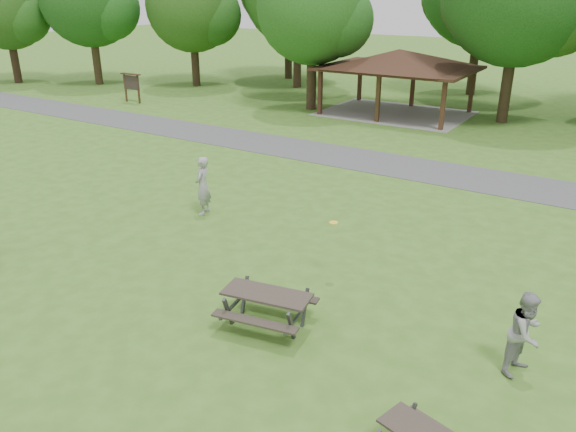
{
  "coord_description": "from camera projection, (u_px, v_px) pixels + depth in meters",
  "views": [
    {
      "loc": [
        8.57,
        -7.97,
        7.09
      ],
      "look_at": [
        1.0,
        4.0,
        1.3
      ],
      "focal_mm": 35.0,
      "sensor_mm": 36.0,
      "label": 1
    }
  ],
  "objects": [
    {
      "name": "notice_board",
      "position": [
        131.0,
        82.0,
        36.64
      ],
      "size": [
        1.6,
        0.3,
        1.88
      ],
      "color": "#3B2615",
      "rests_on": "ground"
    },
    {
      "name": "tree_row_b",
      "position": [
        193.0,
        8.0,
        41.33
      ],
      "size": [
        7.14,
        6.8,
        9.28
      ],
      "color": "black",
      "rests_on": "ground"
    },
    {
      "name": "pavilion",
      "position": [
        399.0,
        61.0,
        32.75
      ],
      "size": [
        8.6,
        7.01,
        3.76
      ],
      "color": "#351C13",
      "rests_on": "ground"
    },
    {
      "name": "tree_row_d",
      "position": [
        314.0,
        11.0,
        33.01
      ],
      "size": [
        6.93,
        6.6,
        9.27
      ],
      "color": "black",
      "rests_on": "ground"
    },
    {
      "name": "frisbee_catcher",
      "position": [
        526.0,
        333.0,
        10.86
      ],
      "size": [
        0.89,
        1.01,
        1.75
      ],
      "primitive_type": "imported",
      "rotation": [
        0.0,
        0.0,
        1.26
      ],
      "color": "gray",
      "rests_on": "ground"
    },
    {
      "name": "asphalt_path",
      "position": [
        393.0,
        165.0,
        24.1
      ],
      "size": [
        120.0,
        3.2,
        0.02
      ],
      "primitive_type": "cube",
      "color": "#454547",
      "rests_on": "ground"
    },
    {
      "name": "tree_flank_left",
      "position": [
        7.0,
        9.0,
        42.74
      ],
      "size": [
        6.72,
        6.4,
        8.93
      ],
      "color": "black",
      "rests_on": "ground"
    },
    {
      "name": "frisbee_thrower",
      "position": [
        203.0,
        186.0,
        18.59
      ],
      "size": [
        0.66,
        0.83,
        1.97
      ],
      "primitive_type": "imported",
      "rotation": [
        0.0,
        0.0,
        -1.28
      ],
      "color": "#979799",
      "rests_on": "ground"
    },
    {
      "name": "ground",
      "position": [
        161.0,
        313.0,
        13.16
      ],
      "size": [
        160.0,
        160.0,
        0.0
      ],
      "primitive_type": "plane",
      "color": "#3B681D",
      "rests_on": "ground"
    },
    {
      "name": "tree_row_a",
      "position": [
        90.0,
        1.0,
        41.87
      ],
      "size": [
        7.56,
        7.2,
        9.97
      ],
      "color": "#302215",
      "rests_on": "ground"
    },
    {
      "name": "frisbee_in_flight",
      "position": [
        334.0,
        223.0,
        14.21
      ],
      "size": [
        0.27,
        0.27,
        0.02
      ],
      "color": "yellow",
      "rests_on": "ground"
    },
    {
      "name": "picnic_table_middle",
      "position": [
        267.0,
        301.0,
        12.46
      ],
      "size": [
        2.21,
        1.9,
        0.85
      ],
      "color": "#302822",
      "rests_on": "ground"
    }
  ]
}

